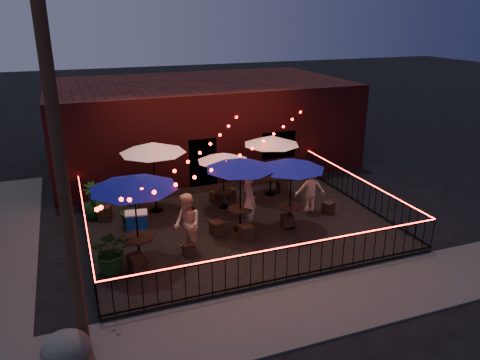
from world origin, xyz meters
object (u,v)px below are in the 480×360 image
(utility_pole, at_px, (62,179))
(cafe_table_1, at_px, (153,148))
(cafe_table_5, at_px, (271,141))
(cooler, at_px, (137,225))
(cafe_table_3, at_px, (223,158))
(cafe_table_4, at_px, (292,165))
(cafe_table_0, at_px, (133,183))
(boulder, at_px, (66,349))
(cafe_table_2, at_px, (240,164))

(utility_pole, bearing_deg, cafe_table_1, 65.78)
(cafe_table_5, xyz_separation_m, cooler, (-5.68, -2.08, -1.77))
(cafe_table_3, height_order, cafe_table_4, cafe_table_4)
(utility_pole, height_order, cafe_table_3, utility_pole)
(cafe_table_3, height_order, cafe_table_5, cafe_table_5)
(cafe_table_1, bearing_deg, cooler, -116.53)
(cafe_table_0, height_order, cafe_table_1, cafe_table_0)
(cafe_table_5, bearing_deg, utility_pole, -138.90)
(cafe_table_5, distance_m, boulder, 10.96)
(cafe_table_1, bearing_deg, cafe_table_5, 0.36)
(cafe_table_0, height_order, cafe_table_4, cafe_table_0)
(cooler, bearing_deg, cafe_table_2, -1.96)
(cafe_table_5, bearing_deg, cafe_table_2, -131.09)
(cafe_table_0, bearing_deg, cafe_table_5, 32.30)
(cafe_table_2, bearing_deg, cafe_table_5, 48.91)
(cooler, bearing_deg, cafe_table_1, 71.33)
(cafe_table_1, xyz_separation_m, boulder, (-3.36, -7.17, -2.18))
(boulder, bearing_deg, cafe_table_4, 29.39)
(boulder, bearing_deg, cooler, 65.50)
(cafe_table_3, xyz_separation_m, cafe_table_5, (2.20, 0.61, 0.27))
(cafe_table_3, relative_size, cafe_table_5, 0.93)
(cafe_table_0, bearing_deg, boulder, -121.43)
(cafe_table_0, distance_m, boulder, 4.68)
(boulder, bearing_deg, cafe_table_2, 38.57)
(cooler, bearing_deg, boulder, -106.65)
(cafe_table_4, xyz_separation_m, boulder, (-7.35, -4.14, -2.03))
(utility_pole, xyz_separation_m, boulder, (-0.37, -0.53, -3.62))
(utility_pole, height_order, cooler, utility_pole)
(utility_pole, relative_size, cooler, 8.60)
(utility_pole, relative_size, cafe_table_5, 3.26)
(cafe_table_1, distance_m, cafe_table_5, 4.66)
(cafe_table_3, height_order, cooler, cafe_table_3)
(cafe_table_1, bearing_deg, cafe_table_4, -37.21)
(utility_pole, relative_size, cafe_table_0, 2.41)
(cafe_table_0, distance_m, cafe_table_4, 5.27)
(cafe_table_3, bearing_deg, cafe_table_1, 166.65)
(cafe_table_0, xyz_separation_m, boulder, (-2.12, -3.48, -2.30))
(utility_pole, bearing_deg, boulder, -124.94)
(cafe_table_2, bearing_deg, utility_pole, -143.01)
(cafe_table_3, relative_size, boulder, 2.36)
(cooler, bearing_deg, cafe_table_4, -3.26)
(cafe_table_1, xyz_separation_m, cafe_table_2, (2.34, -2.63, -0.08))
(cafe_table_4, relative_size, cafe_table_5, 1.10)
(cafe_table_0, xyz_separation_m, cooler, (0.21, 1.65, -2.06))
(cafe_table_1, xyz_separation_m, cafe_table_4, (3.99, -3.03, -0.15))
(boulder, bearing_deg, cafe_table_3, 48.57)
(cafe_table_0, distance_m, cafe_table_2, 3.73)
(utility_pole, height_order, cafe_table_1, utility_pole)
(utility_pole, bearing_deg, cafe_table_2, 36.99)
(cafe_table_1, bearing_deg, boulder, -115.09)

